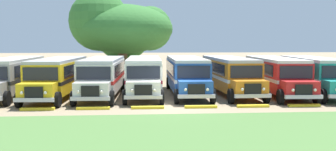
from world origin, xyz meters
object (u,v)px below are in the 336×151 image
parked_bus_slot_0 (12,75)px  parked_bus_slot_7 (314,74)px  parked_bus_slot_1 (58,75)px  broad_shade_tree (121,28)px  parked_bus_slot_2 (103,75)px  parked_bus_slot_3 (144,74)px  parked_bus_slot_4 (186,74)px  parked_bus_slot_5 (230,73)px  parked_bus_slot_6 (276,74)px

parked_bus_slot_0 → parked_bus_slot_7: size_ratio=0.99×
parked_bus_slot_1 → broad_shade_tree: broad_shade_tree is taller
parked_bus_slot_0 → parked_bus_slot_2: bearing=87.3°
parked_bus_slot_3 → parked_bus_slot_7: bearing=88.9°
parked_bus_slot_4 → broad_shade_tree: bearing=-154.8°
parked_bus_slot_4 → broad_shade_tree: broad_shade_tree is taller
parked_bus_slot_0 → parked_bus_slot_7: 23.05m
parked_bus_slot_0 → parked_bus_slot_1: (3.52, -0.67, 0.00)m
parked_bus_slot_5 → parked_bus_slot_4: bearing=-93.3°
parked_bus_slot_1 → parked_bus_slot_6: bearing=93.3°
parked_bus_slot_1 → parked_bus_slot_3: bearing=99.1°
parked_bus_slot_5 → parked_bus_slot_3: bearing=-91.3°
parked_bus_slot_1 → parked_bus_slot_3: size_ratio=1.00×
parked_bus_slot_0 → parked_bus_slot_5: 16.56m
parked_bus_slot_6 → parked_bus_slot_7: size_ratio=1.00×
parked_bus_slot_0 → broad_shade_tree: size_ratio=1.01×
parked_bus_slot_3 → parked_bus_slot_6: bearing=87.9°
parked_bus_slot_5 → parked_bus_slot_6: same height
parked_bus_slot_6 → parked_bus_slot_7: same height
parked_bus_slot_2 → parked_bus_slot_5: 9.81m
parked_bus_slot_3 → broad_shade_tree: bearing=-168.1°
parked_bus_slot_3 → broad_shade_tree: (-2.19, 12.28, 3.84)m
parked_bus_slot_2 → parked_bus_slot_5: same height
parked_bus_slot_6 → parked_bus_slot_7: bearing=92.8°
parked_bus_slot_1 → parked_bus_slot_2: (3.24, 0.25, 0.00)m
parked_bus_slot_4 → parked_bus_slot_7: 9.91m
parked_bus_slot_0 → parked_bus_slot_2: 6.77m
parked_bus_slot_6 → parked_bus_slot_4: bearing=-94.2°
parked_bus_slot_4 → parked_bus_slot_6: same height
parked_bus_slot_4 → parked_bus_slot_6: 6.88m
parked_bus_slot_5 → parked_bus_slot_7: same height
parked_bus_slot_2 → parked_bus_slot_7: 16.29m
parked_bus_slot_2 → parked_bus_slot_6: same height
parked_bus_slot_2 → parked_bus_slot_1: bearing=-82.6°
parked_bus_slot_0 → parked_bus_slot_5: size_ratio=1.00×
parked_bus_slot_2 → parked_bus_slot_3: bearing=99.7°
parked_bus_slot_1 → parked_bus_slot_5: 13.06m
parked_bus_slot_4 → parked_bus_slot_6: size_ratio=1.00×
parked_bus_slot_0 → parked_bus_slot_1: 3.58m
parked_bus_slot_2 → parked_bus_slot_5: (9.80, 0.36, 0.00)m
parked_bus_slot_7 → parked_bus_slot_6: bearing=-85.4°
parked_bus_slot_1 → parked_bus_slot_5: (13.04, 0.61, 0.00)m
parked_bus_slot_5 → parked_bus_slot_7: size_ratio=0.99×
parked_bus_slot_3 → broad_shade_tree: broad_shade_tree is taller
parked_bus_slot_6 → parked_bus_slot_5: bearing=-98.7°
parked_bus_slot_0 → broad_shade_tree: (7.68, 12.22, 3.84)m
parked_bus_slot_3 → parked_bus_slot_5: (6.69, -0.01, 0.00)m
parked_bus_slot_1 → parked_bus_slot_3: same height
parked_bus_slot_2 → broad_shade_tree: 13.25m
parked_bus_slot_2 → broad_shade_tree: (0.92, 12.65, 3.84)m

